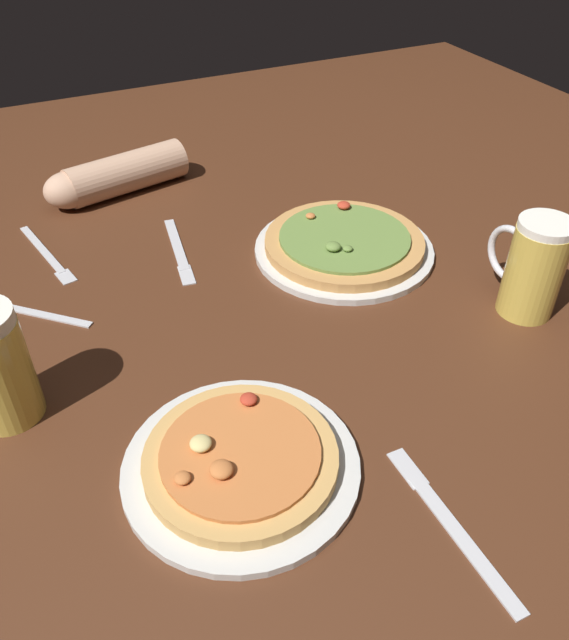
% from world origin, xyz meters
% --- Properties ---
extents(ground_plane, '(2.40, 2.40, 0.03)m').
position_xyz_m(ground_plane, '(0.00, 0.00, -0.01)').
color(ground_plane, '#4C2816').
extents(pizza_plate_near, '(0.29, 0.29, 0.05)m').
position_xyz_m(pizza_plate_near, '(-0.17, -0.22, 0.02)').
color(pizza_plate_near, silver).
rests_on(pizza_plate_near, ground_plane).
extents(pizza_plate_far, '(0.33, 0.33, 0.05)m').
position_xyz_m(pizza_plate_far, '(0.20, 0.16, 0.02)').
color(pizza_plate_far, silver).
rests_on(pizza_plate_far, ground_plane).
extents(beer_mug_amber, '(0.09, 0.15, 0.16)m').
position_xyz_m(beer_mug_amber, '(0.37, -0.12, 0.08)').
color(beer_mug_amber, gold).
rests_on(beer_mug_amber, ground_plane).
extents(fork_left, '(0.17, 0.16, 0.01)m').
position_xyz_m(fork_left, '(-0.35, 0.22, 0.00)').
color(fork_left, silver).
rests_on(fork_left, ground_plane).
extents(knife_right, '(0.02, 0.24, 0.01)m').
position_xyz_m(knife_right, '(0.02, -0.40, 0.00)').
color(knife_right, silver).
rests_on(knife_right, ground_plane).
extents(fork_spare, '(0.07, 0.23, 0.01)m').
position_xyz_m(fork_spare, '(-0.30, 0.38, 0.00)').
color(fork_spare, silver).
rests_on(fork_spare, ground_plane).
extents(knife_spare, '(0.05, 0.23, 0.01)m').
position_xyz_m(knife_spare, '(-0.08, 0.29, 0.00)').
color(knife_spare, silver).
rests_on(knife_spare, ground_plane).
extents(diner_arm, '(0.31, 0.13, 0.08)m').
position_xyz_m(diner_arm, '(-0.13, 0.56, 0.04)').
color(diner_arm, tan).
rests_on(diner_arm, ground_plane).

